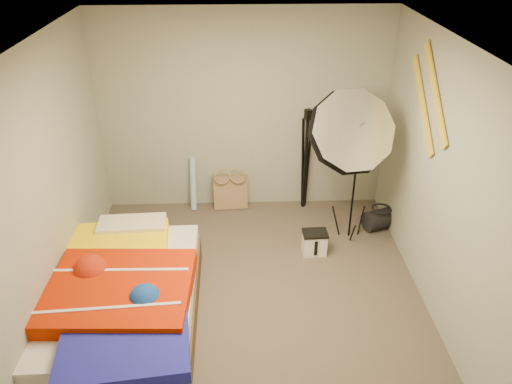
{
  "coord_description": "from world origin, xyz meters",
  "views": [
    {
      "loc": [
        -0.06,
        -3.71,
        3.4
      ],
      "look_at": [
        0.1,
        0.6,
        0.95
      ],
      "focal_mm": 35.0,
      "sensor_mm": 36.0,
      "label": 1
    }
  ],
  "objects_px": {
    "photo_umbrella": "(350,133)",
    "camera_case": "(314,243)",
    "camera_tripod": "(306,153)",
    "wrapping_roll": "(193,184)",
    "bed": "(121,298)",
    "duffel_bag": "(380,219)",
    "tote_bag": "(230,192)"
  },
  "relations": [
    {
      "from": "photo_umbrella",
      "to": "camera_case",
      "type": "bearing_deg",
      "value": -148.61
    },
    {
      "from": "photo_umbrella",
      "to": "camera_tripod",
      "type": "bearing_deg",
      "value": 111.04
    },
    {
      "from": "wrapping_roll",
      "to": "camera_tripod",
      "type": "relative_size",
      "value": 0.51
    },
    {
      "from": "photo_umbrella",
      "to": "bed",
      "type": "bearing_deg",
      "value": -151.78
    },
    {
      "from": "wrapping_roll",
      "to": "camera_case",
      "type": "bearing_deg",
      "value": -36.5
    },
    {
      "from": "duffel_bag",
      "to": "photo_umbrella",
      "type": "height_order",
      "value": "photo_umbrella"
    },
    {
      "from": "wrapping_roll",
      "to": "photo_umbrella",
      "type": "xyz_separation_m",
      "value": [
        1.75,
        -0.85,
        1.04
      ]
    },
    {
      "from": "tote_bag",
      "to": "bed",
      "type": "xyz_separation_m",
      "value": [
        -0.99,
        -2.07,
        0.08
      ]
    },
    {
      "from": "photo_umbrella",
      "to": "duffel_bag",
      "type": "bearing_deg",
      "value": 27.64
    },
    {
      "from": "bed",
      "to": "camera_tripod",
      "type": "xyz_separation_m",
      "value": [
        1.94,
        2.05,
        0.47
      ]
    },
    {
      "from": "tote_bag",
      "to": "photo_umbrella",
      "type": "xyz_separation_m",
      "value": [
        1.27,
        -0.85,
        1.17
      ]
    },
    {
      "from": "tote_bag",
      "to": "duffel_bag",
      "type": "xyz_separation_m",
      "value": [
        1.82,
        -0.57,
        -0.09
      ]
    },
    {
      "from": "duffel_bag",
      "to": "camera_tripod",
      "type": "xyz_separation_m",
      "value": [
        -0.87,
        0.55,
        0.64
      ]
    },
    {
      "from": "tote_bag",
      "to": "camera_tripod",
      "type": "xyz_separation_m",
      "value": [
        0.95,
        -0.02,
        0.55
      ]
    },
    {
      "from": "camera_case",
      "to": "camera_tripod",
      "type": "bearing_deg",
      "value": 87.78
    },
    {
      "from": "tote_bag",
      "to": "photo_umbrella",
      "type": "bearing_deg",
      "value": -37.14
    },
    {
      "from": "tote_bag",
      "to": "duffel_bag",
      "type": "relative_size",
      "value": 1.08
    },
    {
      "from": "tote_bag",
      "to": "bed",
      "type": "height_order",
      "value": "bed"
    },
    {
      "from": "photo_umbrella",
      "to": "camera_tripod",
      "type": "relative_size",
      "value": 1.45
    },
    {
      "from": "wrapping_roll",
      "to": "tote_bag",
      "type": "bearing_deg",
      "value": 0.0
    },
    {
      "from": "camera_case",
      "to": "bed",
      "type": "distance_m",
      "value": 2.2
    },
    {
      "from": "duffel_bag",
      "to": "photo_umbrella",
      "type": "xyz_separation_m",
      "value": [
        -0.55,
        -0.29,
        1.26
      ]
    },
    {
      "from": "tote_bag",
      "to": "wrapping_roll",
      "type": "bearing_deg",
      "value": 176.68
    },
    {
      "from": "camera_tripod",
      "to": "duffel_bag",
      "type": "bearing_deg",
      "value": -32.12
    },
    {
      "from": "tote_bag",
      "to": "camera_tripod",
      "type": "height_order",
      "value": "camera_tripod"
    },
    {
      "from": "bed",
      "to": "photo_umbrella",
      "type": "relative_size",
      "value": 1.14
    },
    {
      "from": "bed",
      "to": "photo_umbrella",
      "type": "distance_m",
      "value": 2.79
    },
    {
      "from": "camera_case",
      "to": "photo_umbrella",
      "type": "height_order",
      "value": "photo_umbrella"
    },
    {
      "from": "tote_bag",
      "to": "duffel_bag",
      "type": "bearing_deg",
      "value": -20.58
    },
    {
      "from": "wrapping_roll",
      "to": "duffel_bag",
      "type": "relative_size",
      "value": 1.71
    },
    {
      "from": "photo_umbrella",
      "to": "camera_tripod",
      "type": "xyz_separation_m",
      "value": [
        -0.32,
        0.83,
        -0.62
      ]
    },
    {
      "from": "wrapping_roll",
      "to": "duffel_bag",
      "type": "height_order",
      "value": "wrapping_roll"
    }
  ]
}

